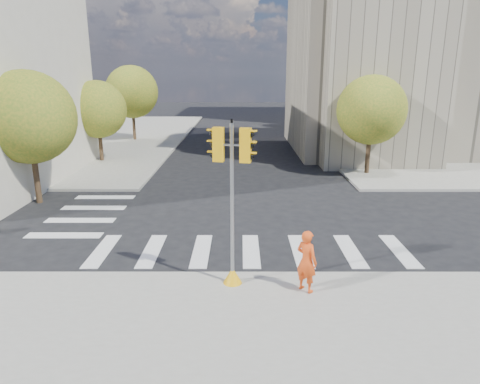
# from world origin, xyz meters

# --- Properties ---
(ground) EXTENTS (160.00, 160.00, 0.00)m
(ground) POSITION_xyz_m (0.00, 0.00, 0.00)
(ground) COLOR black
(ground) RESTS_ON ground
(sidewalk_far_right) EXTENTS (28.00, 40.00, 0.15)m
(sidewalk_far_right) POSITION_xyz_m (20.00, 26.00, 0.07)
(sidewalk_far_right) COLOR gray
(sidewalk_far_right) RESTS_ON ground
(sidewalk_far_left) EXTENTS (28.00, 40.00, 0.15)m
(sidewalk_far_left) POSITION_xyz_m (-20.00, 26.00, 0.07)
(sidewalk_far_left) COLOR gray
(sidewalk_far_left) RESTS_ON ground
(civic_building) EXTENTS (26.00, 16.00, 19.39)m
(civic_building) POSITION_xyz_m (15.59, 19.12, 7.26)
(civic_building) COLOR gray
(civic_building) RESTS_ON ground
(office_tower) EXTENTS (20.00, 18.00, 30.00)m
(office_tower) POSITION_xyz_m (22.00, 42.00, 15.00)
(office_tower) COLOR #9EA0A3
(office_tower) RESTS_ON ground
(tree_lw_near) EXTENTS (4.40, 4.40, 6.41)m
(tree_lw_near) POSITION_xyz_m (-10.50, 4.00, 4.20)
(tree_lw_near) COLOR #382616
(tree_lw_near) RESTS_ON ground
(tree_lw_mid) EXTENTS (4.00, 4.00, 5.77)m
(tree_lw_mid) POSITION_xyz_m (-10.50, 14.00, 3.76)
(tree_lw_mid) COLOR #382616
(tree_lw_mid) RESTS_ON ground
(tree_lw_far) EXTENTS (4.80, 4.80, 6.95)m
(tree_lw_far) POSITION_xyz_m (-10.50, 24.00, 4.54)
(tree_lw_far) COLOR #382616
(tree_lw_far) RESTS_ON ground
(tree_re_near) EXTENTS (4.20, 4.20, 6.16)m
(tree_re_near) POSITION_xyz_m (7.50, 10.00, 4.05)
(tree_re_near) COLOR #382616
(tree_re_near) RESTS_ON ground
(tree_re_mid) EXTENTS (4.60, 4.60, 6.66)m
(tree_re_mid) POSITION_xyz_m (7.50, 22.00, 4.35)
(tree_re_mid) COLOR #382616
(tree_re_mid) RESTS_ON ground
(tree_re_far) EXTENTS (4.00, 4.00, 5.88)m
(tree_re_far) POSITION_xyz_m (7.50, 34.00, 3.87)
(tree_re_far) COLOR #382616
(tree_re_far) RESTS_ON ground
(lamp_near) EXTENTS (0.35, 0.18, 8.11)m
(lamp_near) POSITION_xyz_m (8.00, 14.00, 4.58)
(lamp_near) COLOR black
(lamp_near) RESTS_ON sidewalk_far_right
(lamp_far) EXTENTS (0.35, 0.18, 8.11)m
(lamp_far) POSITION_xyz_m (8.00, 28.00, 4.58)
(lamp_far) COLOR black
(lamp_far) RESTS_ON sidewalk_far_right
(traffic_signal) EXTENTS (1.08, 0.56, 4.88)m
(traffic_signal) POSITION_xyz_m (-0.72, -4.74, 2.24)
(traffic_signal) COLOR #E7A40C
(traffic_signal) RESTS_ON sidewalk_near
(photographer) EXTENTS (0.78, 0.79, 1.84)m
(photographer) POSITION_xyz_m (1.40, -5.19, 1.07)
(photographer) COLOR #EB4B16
(photographer) RESTS_ON sidewalk_near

